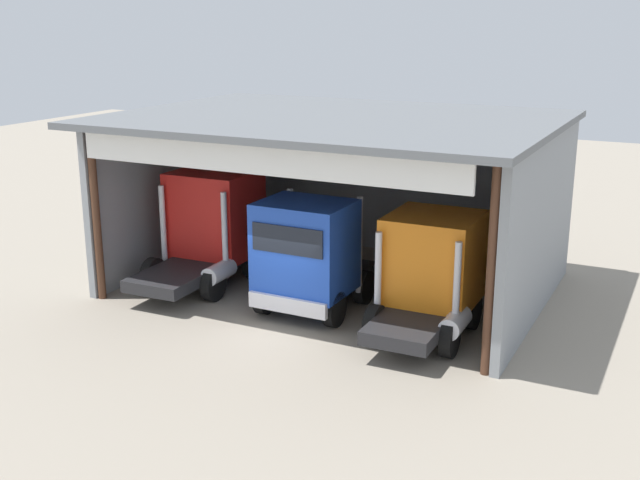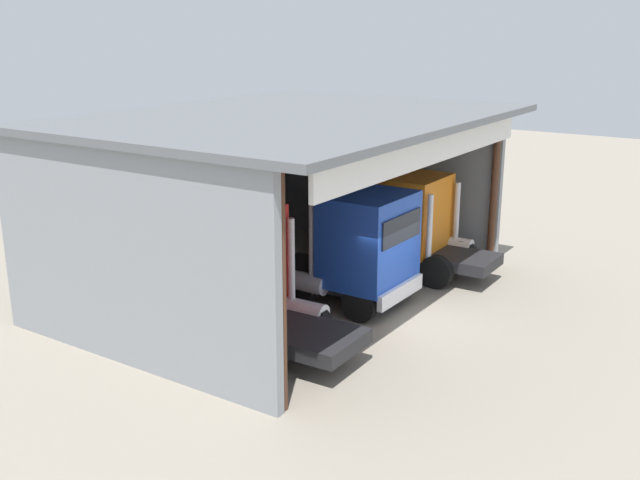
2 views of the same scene
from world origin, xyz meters
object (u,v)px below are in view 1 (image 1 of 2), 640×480
at_px(truck_red_center_right_bay, 211,225).
at_px(oil_drum, 333,242).
at_px(truck_blue_yard_outside, 309,255).
at_px(tool_cart, 333,241).
at_px(truck_orange_center_left_bay, 431,271).

distance_m(truck_red_center_right_bay, oil_drum, 5.14).
relative_size(truck_blue_yard_outside, tool_cart, 4.30).
height_order(truck_blue_yard_outside, oil_drum, truck_blue_yard_outside).
xyz_separation_m(truck_blue_yard_outside, oil_drum, (-1.91, 5.59, -1.32)).
xyz_separation_m(truck_orange_center_left_bay, tool_cart, (-5.49, 5.38, -1.22)).
distance_m(truck_blue_yard_outside, oil_drum, 6.06).
bearing_deg(truck_blue_yard_outside, tool_cart, -70.83).
bearing_deg(tool_cart, oil_drum, 117.63).
bearing_deg(truck_blue_yard_outside, oil_drum, -70.74).
bearing_deg(truck_orange_center_left_bay, tool_cart, 134.78).
xyz_separation_m(truck_blue_yard_outside, tool_cart, (-1.88, 5.54, -1.25)).
bearing_deg(truck_orange_center_left_bay, oil_drum, 134.65).
bearing_deg(tool_cart, truck_red_center_right_bay, -117.63).
bearing_deg(tool_cart, truck_orange_center_left_bay, -44.45).
bearing_deg(oil_drum, tool_cart, -62.37).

